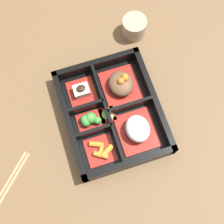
{
  "coord_description": "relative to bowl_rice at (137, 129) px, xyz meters",
  "views": [
    {
      "loc": [
        0.23,
        -0.08,
        0.77
      ],
      "look_at": [
        0.0,
        0.0,
        0.03
      ],
      "focal_mm": 50.0,
      "sensor_mm": 36.0,
      "label": 1
    }
  ],
  "objects": [
    {
      "name": "bowl_stew",
      "position": [
        -0.13,
        0.0,
        -0.0
      ],
      "size": [
        0.11,
        0.09,
        0.05
      ],
      "color": "maroon",
      "rests_on": "bento_base"
    },
    {
      "name": "bowl_greens",
      "position": [
        -0.06,
        -0.1,
        -0.01
      ],
      "size": [
        0.05,
        0.07,
        0.03
      ],
      "color": "maroon",
      "rests_on": "bento_base"
    },
    {
      "name": "bento_rim",
      "position": [
        -0.06,
        -0.05,
        -0.01
      ],
      "size": [
        0.29,
        0.24,
        0.05
      ],
      "color": "black",
      "rests_on": "ground_plane"
    },
    {
      "name": "bowl_pickles",
      "position": [
        -0.06,
        -0.06,
        -0.02
      ],
      "size": [
        0.04,
        0.04,
        0.01
      ],
      "color": "maroon",
      "rests_on": "bento_base"
    },
    {
      "name": "chopsticks",
      "position": [
        0.04,
        -0.35,
        -0.03
      ],
      "size": [
        0.17,
        0.17,
        0.01
      ],
      "color": "#A87F51",
      "rests_on": "ground_plane"
    },
    {
      "name": "ground_plane",
      "position": [
        -0.06,
        -0.04,
        -0.03
      ],
      "size": [
        3.0,
        3.0,
        0.0
      ],
      "primitive_type": "plane",
      "color": "brown"
    },
    {
      "name": "bowl_tofu",
      "position": [
        -0.14,
        -0.1,
        -0.01
      ],
      "size": [
        0.08,
        0.07,
        0.03
      ],
      "color": "maroon",
      "rests_on": "bento_base"
    },
    {
      "name": "tea_cup",
      "position": [
        -0.28,
        0.09,
        -0.0
      ],
      "size": [
        0.07,
        0.07,
        0.05
      ],
      "color": "gray",
      "rests_on": "ground_plane"
    },
    {
      "name": "bowl_carrots",
      "position": [
        0.02,
        -0.1,
        -0.01
      ],
      "size": [
        0.07,
        0.07,
        0.02
      ],
      "color": "maroon",
      "rests_on": "bento_base"
    },
    {
      "name": "bento_base",
      "position": [
        -0.06,
        -0.04,
        -0.03
      ],
      "size": [
        0.29,
        0.24,
        0.01
      ],
      "color": "black",
      "rests_on": "ground_plane"
    },
    {
      "name": "bowl_rice",
      "position": [
        0.0,
        0.0,
        0.0
      ],
      "size": [
        0.11,
        0.09,
        0.05
      ],
      "color": "maroon",
      "rests_on": "bento_base"
    }
  ]
}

